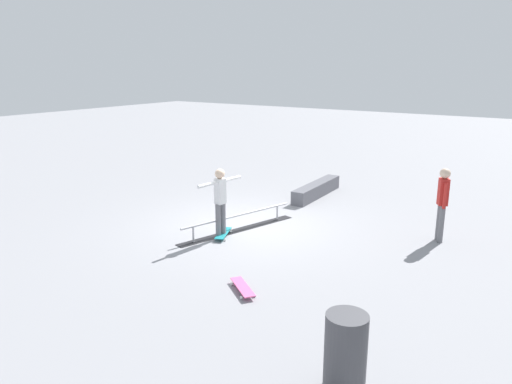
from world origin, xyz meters
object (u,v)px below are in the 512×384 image
object	(u,v)px
grind_rail	(238,223)
skater_main	(220,198)
skateboard_main	(223,233)
loose_skateboard_pink	(243,287)
trash_bin	(345,353)
skate_ledge	(317,190)
bystander_red_shirt	(442,201)

from	to	relation	value
grind_rail	skater_main	bearing A→B (deg)	13.04
skateboard_main	loose_skateboard_pink	size ratio (longest dim) A/B	1.07
skater_main	trash_bin	bearing A→B (deg)	-119.59
grind_rail	skater_main	size ratio (longest dim) A/B	2.02
skate_ledge	trash_bin	xyz separation A→B (m)	(7.68, 4.23, 0.29)
trash_bin	skateboard_main	bearing A→B (deg)	-127.69
skate_ledge	bystander_red_shirt	size ratio (longest dim) A/B	1.56
skateboard_main	bystander_red_shirt	size ratio (longest dim) A/B	0.50
skate_ledge	skater_main	distance (m)	4.42
skateboard_main	skate_ledge	bearing A→B (deg)	-25.42
skater_main	skateboard_main	distance (m)	0.84
skate_ledge	bystander_red_shirt	bearing A→B (deg)	64.37
skateboard_main	skater_main	bearing A→B (deg)	160.63
skater_main	bystander_red_shirt	bearing A→B (deg)	-51.43
bystander_red_shirt	loose_skateboard_pink	world-z (taller)	bystander_red_shirt
grind_rail	trash_bin	world-z (taller)	trash_bin
skate_ledge	loose_skateboard_pink	world-z (taller)	skate_ledge
grind_rail	bystander_red_shirt	bearing A→B (deg)	130.97
skate_ledge	skater_main	world-z (taller)	skater_main
skate_ledge	loose_skateboard_pink	xyz separation A→B (m)	(6.24, 1.75, -0.12)
loose_skateboard_pink	trash_bin	xyz separation A→B (m)	(1.44, 2.48, 0.41)
grind_rail	skateboard_main	xyz separation A→B (m)	(0.52, -0.04, -0.10)
skate_ledge	trash_bin	size ratio (longest dim) A/B	2.60
bystander_red_shirt	trash_bin	world-z (taller)	bystander_red_shirt
grind_rail	bystander_red_shirt	distance (m)	4.53
skate_ledge	loose_skateboard_pink	distance (m)	6.49
loose_skateboard_pink	bystander_red_shirt	bearing A→B (deg)	-80.08
trash_bin	skate_ledge	bearing A→B (deg)	-151.12
bystander_red_shirt	grind_rail	bearing A→B (deg)	-93.34
skater_main	loose_skateboard_pink	distance (m)	2.82
skater_main	skateboard_main	bearing A→B (deg)	11.10
grind_rail	loose_skateboard_pink	bearing A→B (deg)	53.42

